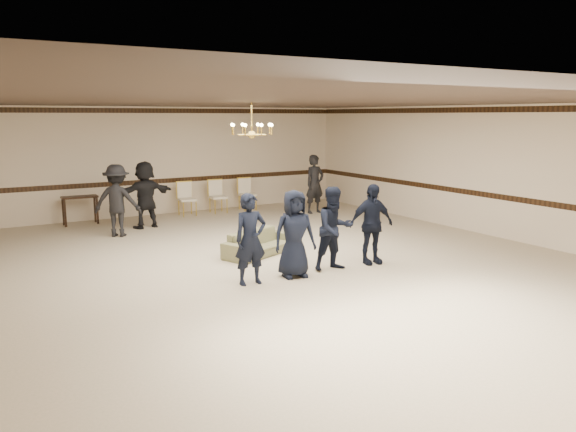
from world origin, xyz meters
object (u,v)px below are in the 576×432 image
at_px(boy_b, 294,234).
at_px(banquet_chair_right, 248,194).
at_px(adult_right, 315,184).
at_px(console_table, 80,210).
at_px(adult_left, 117,201).
at_px(boy_c, 334,229).
at_px(boy_d, 371,224).
at_px(chandelier, 252,119).
at_px(banquet_chair_mid, 218,197).
at_px(boy_a, 250,239).
at_px(banquet_chair_left, 187,199).
at_px(settee, 260,243).
at_px(adult_mid, 145,195).

height_order(boy_b, banquet_chair_right, boy_b).
distance_m(adult_right, banquet_chair_right, 2.20).
bearing_deg(console_table, adult_left, -74.68).
bearing_deg(boy_c, boy_d, 3.91).
bearing_deg(chandelier, boy_d, -45.22).
distance_m(boy_b, banquet_chair_mid, 7.24).
xyz_separation_m(boy_a, banquet_chair_left, (1.49, 7.06, -0.31)).
xyz_separation_m(boy_b, adult_right, (4.10, 5.50, 0.08)).
xyz_separation_m(adult_right, banquet_chair_mid, (-2.51, 1.55, -0.39)).
relative_size(chandelier, banquet_chair_right, 0.95).
relative_size(adult_left, banquet_chair_mid, 1.79).
relative_size(boy_b, settee, 0.92).
height_order(chandelier, settee, chandelier).
xyz_separation_m(chandelier, banquet_chair_left, (0.54, 5.29, -2.38)).
bearing_deg(boy_a, boy_d, 2.75).
bearing_deg(boy_c, settee, 114.34).
bearing_deg(adult_mid, console_table, -52.30).
xyz_separation_m(boy_a, boy_c, (1.80, 0.00, 0.00)).
bearing_deg(banquet_chair_left, boy_b, -89.81).
bearing_deg(boy_b, adult_mid, 109.96).
relative_size(settee, banquet_chair_right, 1.78).
xyz_separation_m(settee, banquet_chair_mid, (1.36, 5.27, 0.24)).
bearing_deg(boy_c, chandelier, 119.62).
bearing_deg(banquet_chair_mid, banquet_chair_right, 5.09).
bearing_deg(adult_left, boy_b, 141.66).
relative_size(boy_b, banquet_chair_right, 1.63).
height_order(boy_c, settee, boy_c).
xyz_separation_m(adult_mid, console_table, (-1.41, 1.35, -0.49)).
bearing_deg(adult_mid, boy_c, 99.34).
bearing_deg(adult_mid, settee, 98.19).
bearing_deg(banquet_chair_left, boy_a, -96.95).
relative_size(banquet_chair_left, banquet_chair_right, 1.00).
relative_size(settee, banquet_chair_mid, 1.78).
xyz_separation_m(chandelier, console_table, (-2.46, 5.49, -2.48)).
distance_m(banquet_chair_mid, banquet_chair_right, 1.00).
relative_size(boy_c, adult_mid, 0.91).
xyz_separation_m(banquet_chair_left, banquet_chair_mid, (1.00, 0.00, 0.00)).
distance_m(settee, banquet_chair_mid, 5.45).
height_order(boy_b, boy_c, same).
bearing_deg(boy_b, boy_d, 10.35).
bearing_deg(boy_a, adult_mid, 93.72).
distance_m(chandelier, banquet_chair_mid, 6.01).
height_order(chandelier, banquet_chair_mid, chandelier).
distance_m(boy_d, banquet_chair_mid, 7.07).
distance_m(adult_right, banquet_chair_mid, 2.98).
xyz_separation_m(boy_c, boy_d, (0.90, -0.00, 0.00)).
relative_size(boy_a, boy_d, 1.00).
height_order(boy_b, adult_mid, adult_mid).
xyz_separation_m(boy_c, adult_mid, (-1.90, 5.90, 0.08)).
bearing_deg(adult_left, settee, 153.59).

